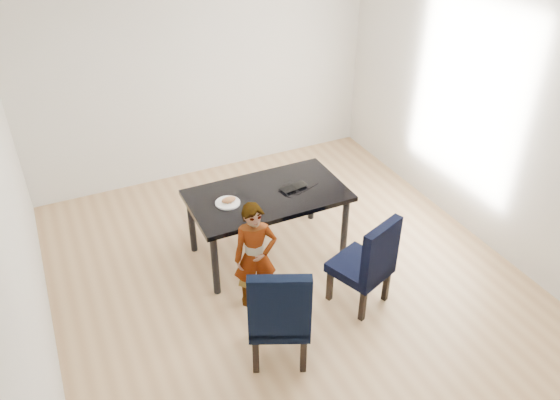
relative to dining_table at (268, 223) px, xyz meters
name	(u,v)px	position (x,y,z in m)	size (l,w,h in m)	color
floor	(288,279)	(0.00, -0.50, -0.38)	(4.50, 5.00, 0.01)	tan
ceiling	(291,7)	(0.00, -0.50, 2.33)	(4.50, 5.00, 0.01)	white
wall_back	(200,73)	(0.00, 2.00, 0.98)	(4.50, 0.01, 2.70)	silver
wall_front	(494,372)	(0.00, -3.00, 0.98)	(4.50, 0.01, 2.70)	white
wall_left	(16,228)	(-2.25, -0.50, 0.98)	(0.01, 5.00, 2.70)	white
wall_right	(485,118)	(2.25, -0.50, 0.98)	(0.01, 5.00, 2.70)	white
dining_table	(268,223)	(0.00, 0.00, 0.00)	(1.60, 0.90, 0.75)	black
chair_left	(279,308)	(-0.49, -1.31, 0.14)	(0.50, 0.52, 1.03)	black
chair_right	(361,260)	(0.48, -1.04, 0.11)	(0.47, 0.49, 0.98)	black
child	(255,256)	(-0.42, -0.65, 0.18)	(0.41, 0.27, 1.11)	orange
plate	(228,203)	(-0.43, 0.00, 0.38)	(0.25, 0.25, 0.01)	silver
sandwich	(229,200)	(-0.42, 0.00, 0.42)	(0.15, 0.07, 0.06)	#AE6D3E
laptop	(292,186)	(0.28, 0.01, 0.39)	(0.29, 0.19, 0.02)	black
cable_tangle	(293,194)	(0.24, -0.12, 0.38)	(0.16, 0.16, 0.01)	black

